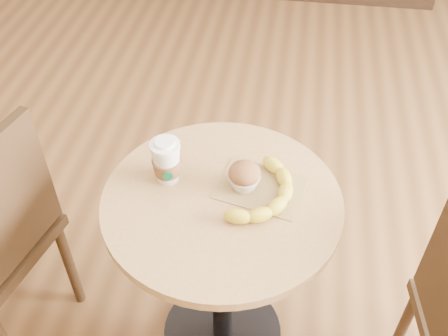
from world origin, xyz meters
name	(u,v)px	position (x,y,z in m)	size (l,w,h in m)	color
cafe_table	(222,248)	(-0.04, 0.09, 0.53)	(0.68, 0.68, 0.75)	black
kraft_bag	(260,187)	(0.06, 0.15, 0.75)	(0.24, 0.18, 0.00)	olive
coffee_cup	(167,162)	(-0.20, 0.14, 0.81)	(0.09, 0.09, 0.14)	silver
muffin	(244,176)	(0.02, 0.14, 0.79)	(0.09, 0.09, 0.08)	silver
banana	(264,190)	(0.08, 0.11, 0.77)	(0.20, 0.29, 0.04)	gold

